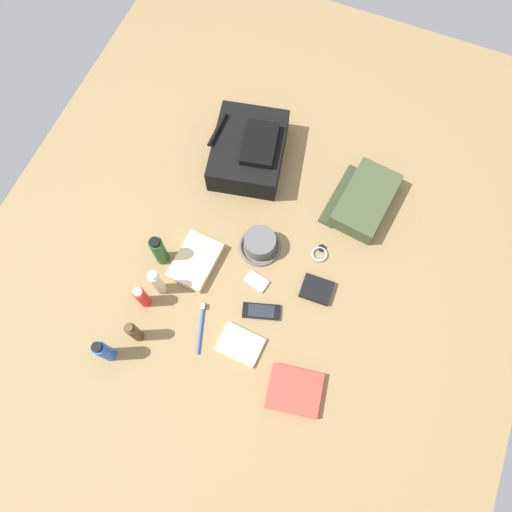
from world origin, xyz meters
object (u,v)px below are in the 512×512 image
at_px(toiletry_pouch, 364,200).
at_px(paperback_novel, 294,391).
at_px(shampoo_bottle, 159,251).
at_px(lotion_bottle, 157,283).
at_px(toothbrush, 201,325).
at_px(backpack, 249,150).
at_px(bucket_hat, 260,244).
at_px(wristwatch, 320,253).
at_px(media_player, 256,281).
at_px(notepad, 240,344).
at_px(cell_phone, 261,311).
at_px(deodorant_spray, 104,351).
at_px(cologne_bottle, 134,332).
at_px(sunscreen_spray, 142,297).
at_px(wallet, 317,289).
at_px(folded_towel, 196,261).

bearing_deg(toiletry_pouch, paperback_novel, -179.79).
bearing_deg(shampoo_bottle, lotion_bottle, -156.84).
bearing_deg(toothbrush, paperback_novel, -102.36).
distance_m(backpack, bucket_hat, 0.39).
xyz_separation_m(lotion_bottle, paperback_novel, (-0.15, -0.58, -0.07)).
xyz_separation_m(paperback_novel, wristwatch, (0.50, 0.09, -0.01)).
xyz_separation_m(bucket_hat, toothbrush, (-0.36, 0.08, -0.03)).
bearing_deg(media_player, backpack, 25.55).
bearing_deg(wristwatch, paperback_novel, -170.06).
distance_m(shampoo_bottle, wristwatch, 0.59).
relative_size(media_player, notepad, 0.62).
distance_m(toiletry_pouch, media_player, 0.52).
distance_m(wristwatch, toothbrush, 0.51).
bearing_deg(shampoo_bottle, notepad, -115.54).
bearing_deg(cell_phone, deodorant_spray, 128.53).
height_order(cologne_bottle, wristwatch, cologne_bottle).
relative_size(cologne_bottle, sunscreen_spray, 1.10).
distance_m(media_player, toothbrush, 0.26).
relative_size(toothbrush, notepad, 1.19).
distance_m(backpack, wristwatch, 0.49).
bearing_deg(cologne_bottle, toiletry_pouch, -35.74).
bearing_deg(notepad, bucket_hat, 14.87).
bearing_deg(notepad, shampoo_bottle, 67.75).
height_order(lotion_bottle, wallet, lotion_bottle).
distance_m(toiletry_pouch, wristwatch, 0.27).
bearing_deg(toiletry_pouch, notepad, 161.65).
distance_m(bucket_hat, folded_towel, 0.25).
height_order(backpack, wallet, backpack).
height_order(toiletry_pouch, media_player, toiletry_pouch).
bearing_deg(media_player, toothbrush, 151.91).
relative_size(cologne_bottle, folded_towel, 0.75).
bearing_deg(cologne_bottle, lotion_bottle, 0.68).
relative_size(wallet, folded_towel, 0.55).
xyz_separation_m(lotion_bottle, toothbrush, (-0.07, -0.19, -0.08)).
distance_m(toiletry_pouch, notepad, 0.72).
bearing_deg(notepad, wristwatch, -15.18).
distance_m(media_player, wristwatch, 0.26).
bearing_deg(sunscreen_spray, cell_phone, -72.73).
relative_size(toiletry_pouch, notepad, 2.10).
distance_m(lotion_bottle, toothbrush, 0.22).
distance_m(bucket_hat, sunscreen_spray, 0.47).
relative_size(cologne_bottle, toothbrush, 0.85).
relative_size(sunscreen_spray, cell_phone, 0.94).
distance_m(sunscreen_spray, cell_phone, 0.42).
distance_m(backpack, toothbrush, 0.71).
distance_m(cologne_bottle, notepad, 0.37).
xyz_separation_m(backpack, sunscreen_spray, (-0.69, 0.12, 0.00)).
bearing_deg(cell_phone, shampoo_bottle, 83.23).
xyz_separation_m(media_player, toothbrush, (-0.23, 0.12, 0.00)).
xyz_separation_m(media_player, folded_towel, (-0.02, 0.24, 0.01)).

